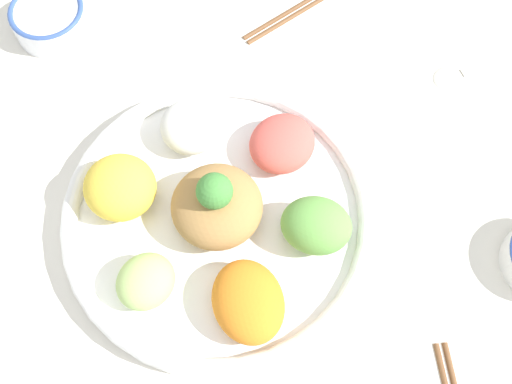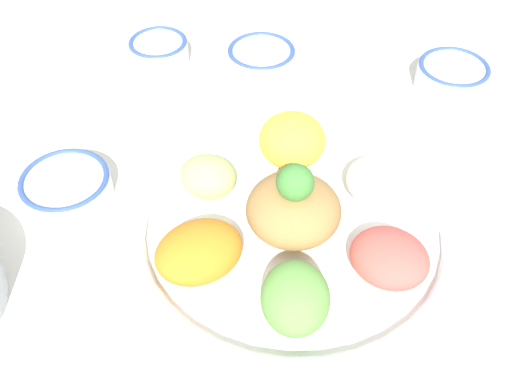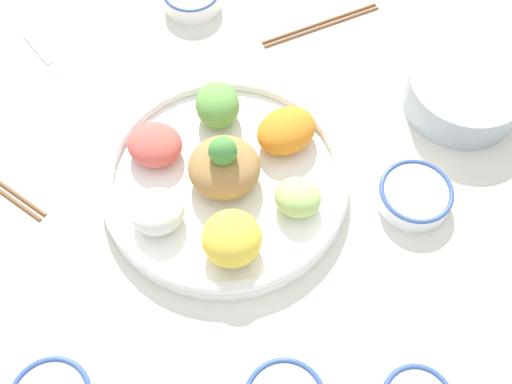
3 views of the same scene
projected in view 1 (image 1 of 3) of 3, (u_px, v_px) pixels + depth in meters
ground_plane at (206, 246)px, 0.72m from camera, size 2.40×2.40×0.00m
salad_platter at (218, 214)px, 0.71m from camera, size 0.37×0.37×0.11m
sauce_bowl_red at (49, 18)px, 0.83m from camera, size 0.10×0.10×0.04m
chopsticks_pair_near at (312, 0)px, 0.87m from camera, size 0.20×0.17×0.01m
serving_spoon_main at (465, 72)px, 0.82m from camera, size 0.10×0.12×0.01m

